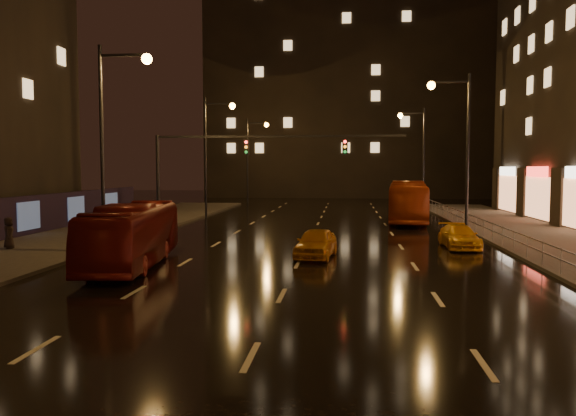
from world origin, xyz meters
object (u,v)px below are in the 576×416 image
Objects in this scene: bus_red at (133,235)px; bus_curb at (407,201)px; taxi_far at (459,236)px; taxi_near at (316,243)px; pedestrian_c at (9,233)px.

bus_curb reaches higher than bus_red.
bus_curb reaches higher than taxi_far.
bus_red is at bearing -118.30° from bus_curb.
bus_red reaches higher than taxi_near.
taxi_far is at bearing 35.81° from taxi_near.
pedestrian_c is at bearing -135.41° from bus_curb.
taxi_near is at bearing -152.81° from taxi_far.
pedestrian_c is (-15.40, 0.30, 0.26)m from taxi_near.
bus_red is 25.17m from bus_curb.
bus_red is 6.07× the size of pedestrian_c.
taxi_near is at bearing 13.49° from bus_red.
bus_red is at bearing -156.63° from taxi_far.
taxi_near is 2.54× the size of pedestrian_c.
bus_curb is at bearing 78.55° from taxi_near.
taxi_far is at bearing -80.21° from bus_curb.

